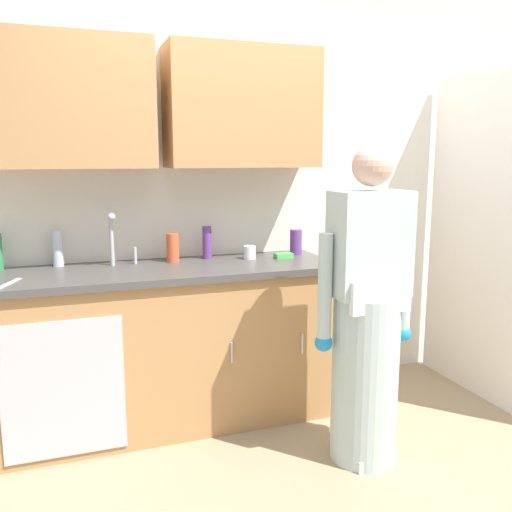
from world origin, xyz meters
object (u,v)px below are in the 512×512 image
(bottle_cleaner_spray, at_px, (173,248))
(cup_by_sink, at_px, (250,252))
(bottle_soap, at_px, (207,242))
(bottle_water_tall, at_px, (296,242))
(person_at_sink, at_px, (366,331))
(bottle_dish_liquid, at_px, (58,248))
(sponge, at_px, (284,256))
(knife_on_counter, at_px, (9,284))
(sink, at_px, (122,272))

(bottle_cleaner_spray, height_order, cup_by_sink, bottle_cleaner_spray)
(bottle_soap, height_order, bottle_water_tall, bottle_soap)
(person_at_sink, height_order, bottle_soap, person_at_sink)
(bottle_dish_liquid, height_order, bottle_water_tall, bottle_dish_liquid)
(bottle_soap, height_order, cup_by_sink, bottle_soap)
(bottle_soap, height_order, sponge, bottle_soap)
(sponge, bearing_deg, knife_on_counter, -172.12)
(knife_on_counter, bearing_deg, bottle_dish_liquid, 170.53)
(cup_by_sink, bearing_deg, sponge, -11.36)
(bottle_soap, bearing_deg, sink, -161.45)
(knife_on_counter, bearing_deg, sink, 128.52)
(bottle_dish_liquid, xyz_separation_m, cup_by_sink, (1.12, -0.14, -0.07))
(sink, bearing_deg, bottle_soap, 18.55)
(sponge, bearing_deg, sink, -178.03)
(bottle_soap, relative_size, bottle_cleaner_spray, 1.17)
(sponge, bearing_deg, person_at_sink, -80.46)
(sink, distance_m, cup_by_sink, 0.79)
(bottle_dish_liquid, distance_m, cup_by_sink, 1.13)
(bottle_soap, xyz_separation_m, sponge, (0.45, -0.15, -0.09))
(person_at_sink, xyz_separation_m, sponge, (-0.13, 0.79, 0.26))
(bottle_dish_liquid, distance_m, knife_on_counter, 0.47)
(bottle_water_tall, xyz_separation_m, sponge, (-0.13, -0.10, -0.07))
(sink, xyz_separation_m, knife_on_counter, (-0.57, -0.18, 0.02))
(bottle_dish_liquid, bearing_deg, sink, -32.92)
(bottle_cleaner_spray, relative_size, knife_on_counter, 0.72)
(knife_on_counter, bearing_deg, sponge, 118.69)
(cup_by_sink, bearing_deg, knife_on_counter, -169.17)
(cup_by_sink, bearing_deg, bottle_dish_liquid, 172.79)
(cup_by_sink, height_order, sponge, cup_by_sink)
(person_at_sink, distance_m, bottle_water_tall, 0.95)
(bottle_dish_liquid, relative_size, bottle_water_tall, 1.33)
(sink, bearing_deg, sponge, 1.97)
(sink, distance_m, person_at_sink, 1.38)
(sink, height_order, bottle_dish_liquid, sink)
(person_at_sink, bearing_deg, knife_on_counter, 161.24)
(person_at_sink, relative_size, bottle_cleaner_spray, 9.39)
(sink, relative_size, bottle_water_tall, 3.11)
(person_at_sink, relative_size, sponge, 14.73)
(knife_on_counter, xyz_separation_m, sponge, (1.56, 0.22, 0.01))
(sink, relative_size, bottle_dish_liquid, 2.34)
(sink, relative_size, sponge, 4.55)
(bottle_water_tall, bearing_deg, sink, -173.02)
(sink, bearing_deg, knife_on_counter, -162.29)
(bottle_cleaner_spray, bearing_deg, bottle_water_tall, -0.22)
(bottle_water_tall, bearing_deg, cup_by_sink, -169.86)
(sink, bearing_deg, bottle_cleaner_spray, 23.95)
(bottle_dish_liquid, bearing_deg, cup_by_sink, -7.21)
(knife_on_counter, distance_m, sponge, 1.58)
(bottle_water_tall, distance_m, bottle_cleaner_spray, 0.80)
(sink, distance_m, knife_on_counter, 0.60)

